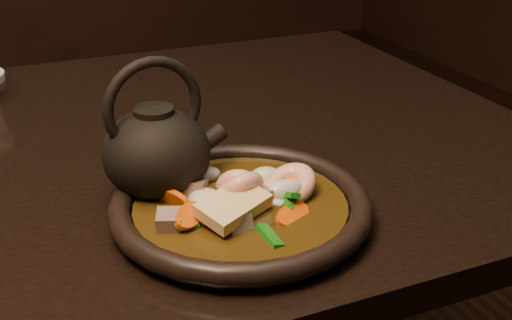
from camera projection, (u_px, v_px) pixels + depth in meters
name	position (u px, v px, depth m)	size (l,w,h in m)	color
plate	(241.00, 207.00, 0.73)	(0.30, 0.30, 0.03)	black
stirfry	(243.00, 201.00, 0.73)	(0.21, 0.19, 0.07)	#362409
teapot	(157.00, 149.00, 0.75)	(0.16, 0.13, 0.17)	black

